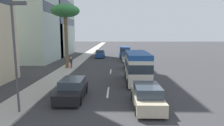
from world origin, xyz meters
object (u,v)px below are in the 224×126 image
car_sixth (130,64)px  car_seventh (127,57)px  car_fourth (100,54)px  minibus_second (137,66)px  pedestrian_mid_block (71,62)px  palm_tree (65,13)px  car_lead (147,96)px  car_fifth (72,89)px  van_third (125,51)px  pedestrian_near_lamp (72,61)px  street_lamp (16,46)px

car_sixth → car_seventh: car_seventh is taller
car_fourth → minibus_second: bearing=14.5°
car_fourth → pedestrian_mid_block: bearing=-12.3°
car_fourth → palm_tree: bearing=-15.6°
minibus_second → car_seventh: size_ratio=1.52×
car_seventh → car_fourth: bearing=43.1°
car_lead → minibus_second: (6.94, -0.06, 0.99)m
car_fifth → pedestrian_mid_block: (12.80, 3.03, 0.28)m
minibus_second → van_third: 22.12m
car_sixth → pedestrian_near_lamp: pedestrian_near_lamp is taller
car_fifth → pedestrian_near_lamp: size_ratio=2.96×
street_lamp → car_seventh: bearing=-18.7°
van_third → car_sixth: (-13.70, -0.22, -0.62)m
pedestrian_mid_block → car_seventh: bearing=151.6°
car_seventh → pedestrian_mid_block: 12.01m
van_third → car_fourth: size_ratio=1.06×
minibus_second → car_sixth: (8.42, 0.07, -1.03)m
minibus_second → car_fourth: size_ratio=1.45×
car_seventh → pedestrian_near_lamp: (-6.98, 8.84, 0.20)m
car_lead → street_lamp: bearing=99.2°
car_fourth → car_seventh: (-5.87, -5.48, -0.00)m
car_fourth → pedestrian_mid_block: 14.59m
car_sixth → street_lamp: (-16.70, 8.28, 3.68)m
car_lead → pedestrian_near_lamp: (15.94, 8.93, 0.22)m
car_seventh → car_fifth: bearing=165.3°
van_third → car_fifth: bearing=168.8°
car_sixth → pedestrian_mid_block: 8.72m
car_lead → pedestrian_near_lamp: bearing=29.2°
car_sixth → pedestrian_near_lamp: (0.58, 8.92, 0.26)m
car_seventh → pedestrian_mid_block: pedestrian_mid_block is taller
minibus_second → pedestrian_mid_block: minibus_second is taller
car_fourth → pedestrian_near_lamp: bearing=-14.7°
pedestrian_near_lamp → palm_tree: size_ratio=0.17×
pedestrian_near_lamp → street_lamp: size_ratio=0.23×
minibus_second → car_fifth: (-5.20, 5.71, -1.02)m
minibus_second → car_lead: bearing=179.5°
car_fourth → car_sixth: car_fourth is taller
van_third → car_seventh: 6.17m
car_seventh → pedestrian_near_lamp: pedestrian_near_lamp is taller
car_fourth → van_third: bearing=92.9°
palm_tree → car_lead: bearing=-148.0°
van_third → street_lamp: size_ratio=0.68×
minibus_second → car_fifth: size_ratio=1.40×
pedestrian_near_lamp → pedestrian_mid_block: size_ratio=0.97×
palm_tree → pedestrian_near_lamp: bearing=-27.5°
car_sixth → pedestrian_near_lamp: size_ratio=2.60×
minibus_second → van_third: size_ratio=1.38×
van_third → street_lamp: (-30.41, 8.06, 3.06)m
car_lead → minibus_second: bearing=-0.5°
van_third → pedestrian_near_lamp: bearing=146.5°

